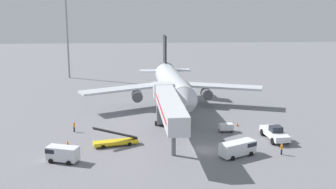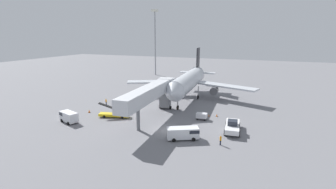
# 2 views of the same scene
# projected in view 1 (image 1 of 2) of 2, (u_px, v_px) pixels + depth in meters

# --- Properties ---
(ground_plane) EXTENTS (300.00, 300.00, 0.00)m
(ground_plane) POSITION_uv_depth(u_px,v_px,m) (204.00, 150.00, 65.65)
(ground_plane) COLOR slate
(airplane_at_gate) EXTENTS (38.43, 34.34, 13.97)m
(airplane_at_gate) POSITION_uv_depth(u_px,v_px,m) (173.00, 84.00, 88.55)
(airplane_at_gate) COLOR silver
(airplane_at_gate) RESTS_ON ground
(jet_bridge) EXTENTS (4.33, 23.84, 7.69)m
(jet_bridge) POSITION_uv_depth(u_px,v_px,m) (169.00, 105.00, 68.70)
(jet_bridge) COLOR silver
(jet_bridge) RESTS_ON ground
(pushback_tug) EXTENTS (3.38, 7.23, 2.38)m
(pushback_tug) POSITION_uv_depth(u_px,v_px,m) (275.00, 133.00, 70.21)
(pushback_tug) COLOR white
(pushback_tug) RESTS_ON ground
(belt_loader_truck) EXTENTS (7.12, 3.25, 3.28)m
(belt_loader_truck) POSITION_uv_depth(u_px,v_px,m) (116.00, 141.00, 67.44)
(belt_loader_truck) COLOR yellow
(belt_loader_truck) RESTS_ON ground
(service_van_near_center) EXTENTS (5.87, 4.40, 2.18)m
(service_van_near_center) POSITION_uv_depth(u_px,v_px,m) (238.00, 148.00, 63.09)
(service_van_near_center) COLOR white
(service_van_near_center) RESTS_ON ground
(service_van_near_left) EXTENTS (4.84, 3.22, 2.25)m
(service_van_near_left) POSITION_uv_depth(u_px,v_px,m) (62.00, 153.00, 60.84)
(service_van_near_left) COLOR silver
(service_van_near_left) RESTS_ON ground
(baggage_cart_far_left) EXTENTS (2.43, 1.59, 1.45)m
(baggage_cart_far_left) POSITION_uv_depth(u_px,v_px,m) (226.00, 127.00, 74.24)
(baggage_cart_far_left) COLOR #38383D
(baggage_cart_far_left) RESTS_ON ground
(ground_crew_worker_foreground) EXTENTS (0.45, 0.45, 1.80)m
(ground_crew_worker_foreground) POSITION_uv_depth(u_px,v_px,m) (74.00, 126.00, 74.22)
(ground_crew_worker_foreground) COLOR #1E2333
(ground_crew_worker_foreground) RESTS_ON ground
(ground_crew_worker_midground) EXTENTS (0.35, 0.35, 1.75)m
(ground_crew_worker_midground) POSITION_uv_depth(u_px,v_px,m) (282.00, 149.00, 63.59)
(ground_crew_worker_midground) COLOR #1E2333
(ground_crew_worker_midground) RESTS_ON ground
(safety_cone_alpha) EXTENTS (0.35, 0.35, 0.53)m
(safety_cone_alpha) POSITION_uv_depth(u_px,v_px,m) (229.00, 126.00, 77.02)
(safety_cone_alpha) COLOR black
(safety_cone_alpha) RESTS_ON ground
(safety_cone_bravo) EXTENTS (0.50, 0.50, 0.75)m
(safety_cone_bravo) POSITION_uv_depth(u_px,v_px,m) (68.00, 143.00, 67.78)
(safety_cone_bravo) COLOR black
(safety_cone_bravo) RESTS_ON ground
(safety_cone_charlie) EXTENTS (0.43, 0.43, 0.66)m
(safety_cone_charlie) POSITION_uv_depth(u_px,v_px,m) (237.00, 124.00, 77.68)
(safety_cone_charlie) COLOR black
(safety_cone_charlie) RESTS_ON ground
(apron_light_mast) EXTENTS (2.40, 2.40, 28.87)m
(apron_light_mast) POSITION_uv_depth(u_px,v_px,m) (66.00, 7.00, 118.41)
(apron_light_mast) COLOR #93969B
(apron_light_mast) RESTS_ON ground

